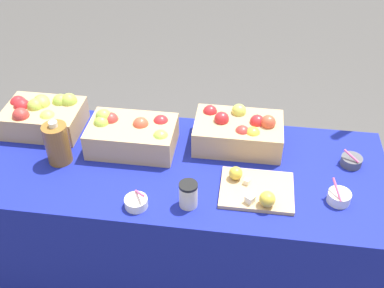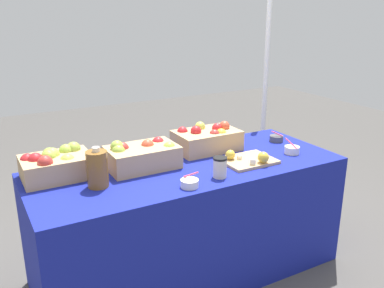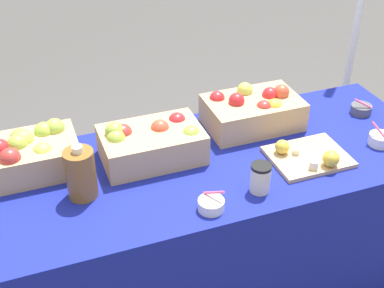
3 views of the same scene
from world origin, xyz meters
The scene contains 11 objects.
ground_plane centered at (0.00, 0.00, 0.00)m, with size 10.00×10.00×0.00m, color #474442.
table centered at (0.00, 0.00, 0.37)m, with size 1.90×0.76×0.74m, color navy.
apple_crate_left centered at (-0.73, 0.20, 0.82)m, with size 0.38×0.27×0.17m.
apple_crate_middle centered at (-0.26, 0.11, 0.82)m, with size 0.41×0.26×0.18m.
apple_crate_right centered at (0.25, 0.19, 0.82)m, with size 0.42×0.27×0.18m.
cutting_board_front centered at (0.35, -0.14, 0.76)m, with size 0.32×0.25×0.09m.
sample_bowl_near centered at (-0.15, -0.28, 0.76)m, with size 0.10×0.10×0.09m.
sample_bowl_mid centered at (0.70, -0.14, 0.76)m, with size 0.10×0.10×0.11m.
sample_bowl_far centered at (0.78, 0.11, 0.76)m, with size 0.10×0.10×0.08m.
cider_jug centered at (-0.57, -0.04, 0.84)m, with size 0.11×0.11×0.22m.
coffee_cup centered at (0.07, -0.25, 0.80)m, with size 0.08×0.08×0.12m.
Camera 1 is at (0.27, -1.63, 2.17)m, focal length 44.00 mm.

